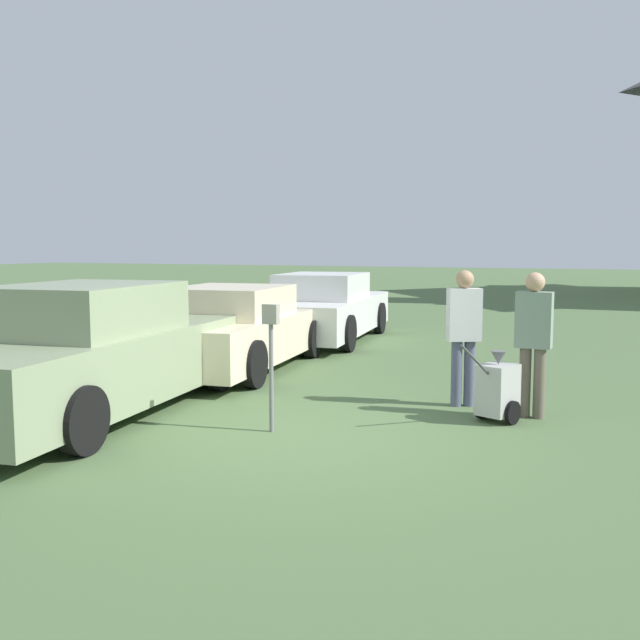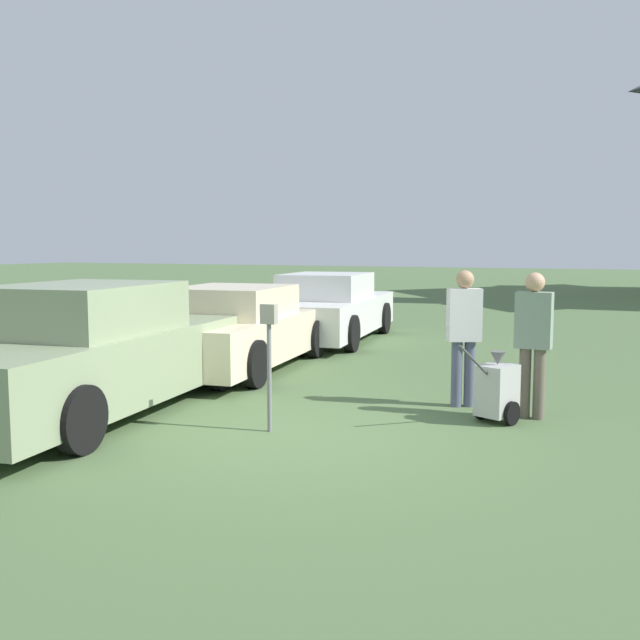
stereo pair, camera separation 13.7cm
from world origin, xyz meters
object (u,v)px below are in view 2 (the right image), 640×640
at_px(parked_car_white, 328,309).
at_px(person_worker, 464,329).
at_px(parking_meter, 269,344).
at_px(parked_car_sage, 94,353).
at_px(parked_car_cream, 236,330).
at_px(person_supervisor, 533,336).
at_px(equipment_cart, 497,390).

relative_size(parked_car_white, person_worker, 2.94).
bearing_deg(parking_meter, parked_car_sage, -178.62).
distance_m(parked_car_cream, person_worker, 4.34).
xyz_separation_m(parked_car_sage, person_supervisor, (5.04, 1.88, 0.26)).
bearing_deg(parked_car_cream, parked_car_sage, -96.86).
distance_m(parking_meter, equipment_cart, 2.75).
relative_size(person_supervisor, equipment_cart, 1.77).
bearing_deg(parked_car_sage, equipment_cart, 11.06).
distance_m(parked_car_sage, person_worker, 4.68).
relative_size(person_worker, equipment_cart, 1.77).
bearing_deg(person_worker, parked_car_white, -78.21).
bearing_deg(person_supervisor, parked_car_cream, -14.96).
distance_m(parked_car_cream, parked_car_white, 3.94).
height_order(parking_meter, equipment_cart, parking_meter).
height_order(parked_car_sage, parked_car_cream, parked_car_sage).
bearing_deg(parked_car_sage, parked_car_cream, 83.14).
relative_size(parked_car_cream, person_worker, 2.82).
distance_m(parked_car_sage, parked_car_cream, 3.47).
distance_m(parked_car_white, person_worker, 6.67).
relative_size(parked_car_cream, person_supervisor, 2.83).
xyz_separation_m(parking_meter, equipment_cart, (2.25, 1.46, -0.61)).
bearing_deg(parking_meter, person_worker, 51.28).
distance_m(person_worker, person_supervisor, 0.95).
height_order(parked_car_sage, parked_car_white, parked_car_sage).
bearing_deg(parking_meter, parked_car_cream, 125.55).
bearing_deg(person_supervisor, equipment_cart, 48.63).
xyz_separation_m(parked_car_sage, parking_meter, (2.43, 0.06, 0.25)).
bearing_deg(equipment_cart, parked_car_white, 151.43).
distance_m(parked_car_white, equipment_cart, 7.53).
relative_size(parked_car_white, person_supervisor, 2.94).
bearing_deg(equipment_cart, parking_meter, -124.15).
bearing_deg(parked_car_white, parked_car_cream, -96.87).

